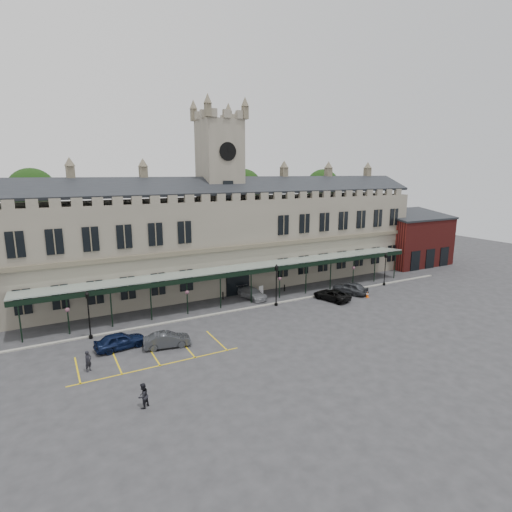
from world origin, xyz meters
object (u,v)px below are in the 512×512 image
lamp_post_right (385,266)px  car_left_b (167,340)px  clock_tower (220,190)px  car_taxi (252,293)px  car_left_a (120,341)px  station_building (221,240)px  sign_board (261,290)px  lamp_post_left (88,311)px  person_a (88,361)px  lamp_post_mid (276,281)px  car_van (332,295)px  traffic_cone (367,295)px  person_b (143,396)px  car_right_a (350,288)px

lamp_post_right → car_left_b: 32.84m
clock_tower → car_taxi: 14.45m
car_left_a → car_left_b: car_left_a is taller
station_building → sign_board: size_ratio=50.51×
car_left_b → lamp_post_left: bearing=57.2°
clock_tower → person_a: clock_tower is taller
lamp_post_mid → car_taxi: (-1.20, 3.82, -2.32)m
car_van → person_a: 28.88m
traffic_cone → person_b: 32.29m
person_a → car_right_a: bearing=-28.9°
station_building → car_left_a: bearing=-138.4°
car_taxi → lamp_post_right: bearing=-20.2°
lamp_post_mid → traffic_cone: lamp_post_mid is taller
lamp_post_right → car_left_b: lamp_post_right is taller
traffic_cone → lamp_post_right: bearing=26.7°
car_taxi → car_van: car_taxi is taller
person_b → car_van: bearing=168.8°
station_building → car_van: bearing=-53.5°
car_right_a → car_taxi: bearing=-41.1°
clock_tower → sign_board: (2.62, -6.53, -12.53)m
lamp_post_left → car_right_a: 31.38m
lamp_post_left → car_left_a: bearing=-60.2°
station_building → car_left_a: size_ratio=13.66×
car_taxi → person_a: 22.59m
lamp_post_left → clock_tower: bearing=30.7°
car_right_a → car_left_b: bearing=-11.4°
car_right_a → person_b: person_b is taller
car_left_a → car_taxi: size_ratio=0.95×
car_left_b → person_a: person_a is taller
clock_tower → car_left_a: 25.04m
lamp_post_left → person_a: 7.07m
traffic_cone → person_a: bearing=-173.5°
lamp_post_left → sign_board: (20.93, 4.36, -2.21)m
clock_tower → lamp_post_mid: 15.18m
station_building → car_van: (9.23, -12.47, -5.81)m
lamp_post_left → lamp_post_mid: (20.40, -0.23, 0.20)m
sign_board → car_left_b: bearing=-158.3°
sign_board → car_left_a: bearing=-168.0°
traffic_cone → car_left_b: (-26.30, -2.31, 0.35)m
lamp_post_mid → lamp_post_right: 17.79m
clock_tower → car_left_b: clock_tower is taller
person_a → lamp_post_left: bearing=43.0°
traffic_cone → car_right_a: car_right_a is taller
traffic_cone → clock_tower: bearing=134.9°
car_van → person_a: bearing=-5.3°
person_b → car_left_b: bearing=-152.1°
car_taxi → station_building: bearing=87.4°
lamp_post_right → car_van: lamp_post_right is taller
car_left_b → person_b: 9.50m
car_taxi → car_van: bearing=-41.8°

